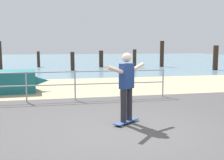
% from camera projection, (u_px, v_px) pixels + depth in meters
% --- Properties ---
extents(ground_plane, '(24.00, 10.00, 0.04)m').
position_uv_depth(ground_plane, '(144.00, 145.00, 5.19)').
color(ground_plane, '#474444').
rests_on(ground_plane, ground).
extents(beach_strip, '(24.00, 6.00, 0.04)m').
position_uv_depth(beach_strip, '(89.00, 86.00, 12.95)').
color(beach_strip, tan).
rests_on(beach_strip, ground).
extents(sea_surface, '(72.00, 50.00, 0.04)m').
position_uv_depth(sea_surface, '(65.00, 59.00, 40.12)').
color(sea_surface, slate).
rests_on(sea_surface, ground).
extents(railing_fence, '(9.80, 0.05, 1.05)m').
position_uv_depth(railing_fence, '(26.00, 82.00, 9.03)').
color(railing_fence, '#9EA0A5').
rests_on(railing_fence, ground).
extents(skateboard, '(0.75, 0.66, 0.08)m').
position_uv_depth(skateboard, '(126.00, 121.00, 6.61)').
color(skateboard, '#334C8C').
rests_on(skateboard, ground).
extents(skateboarder, '(1.18, 0.98, 1.65)m').
position_uv_depth(skateboarder, '(127.00, 83.00, 6.49)').
color(skateboarder, '#26262B').
rests_on(skateboarder, skateboard).
extents(groyne_post_0, '(0.27, 0.27, 2.29)m').
position_uv_depth(groyne_post_0, '(0.00, 56.00, 21.32)').
color(groyne_post_0, '#332319').
rests_on(groyne_post_0, ground).
extents(groyne_post_1, '(0.26, 0.26, 1.44)m').
position_uv_depth(groyne_post_1, '(38.00, 59.00, 24.57)').
color(groyne_post_1, '#332319').
rests_on(groyne_post_1, ground).
extents(groyne_post_2, '(0.31, 0.31, 1.46)m').
position_uv_depth(groyne_post_2, '(73.00, 61.00, 20.95)').
color(groyne_post_2, '#332319').
rests_on(groyne_post_2, ground).
extents(groyne_post_3, '(0.37, 0.37, 1.51)m').
position_uv_depth(groyne_post_3, '(101.00, 59.00, 24.45)').
color(groyne_post_3, '#332319').
rests_on(groyne_post_3, ground).
extents(groyne_post_4, '(0.32, 0.32, 1.62)m').
position_uv_depth(groyne_post_4, '(135.00, 59.00, 23.83)').
color(groyne_post_4, '#332319').
rests_on(groyne_post_4, ground).
extents(groyne_post_5, '(0.37, 0.37, 2.38)m').
position_uv_depth(groyne_post_5, '(162.00, 54.00, 24.86)').
color(groyne_post_5, '#332319').
rests_on(groyne_post_5, ground).
extents(groyne_post_6, '(0.40, 0.40, 1.96)m').
position_uv_depth(groyne_post_6, '(216.00, 58.00, 21.38)').
color(groyne_post_6, '#332319').
rests_on(groyne_post_6, ground).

